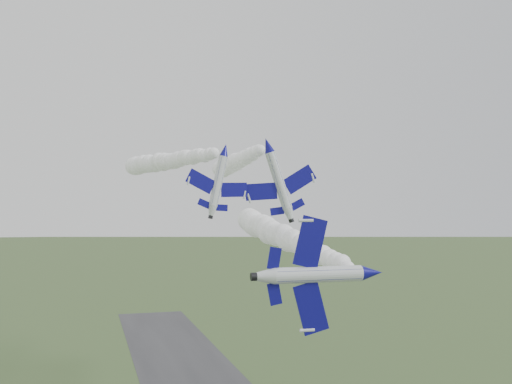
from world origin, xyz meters
TOP-DOWN VIEW (x-y plane):
  - jet_lead at (4.42, -11.42)m, footprint 4.07×13.95m
  - smoke_trail_jet_lead at (8.19, 28.25)m, footprint 9.01×72.57m
  - jet_pair_left at (-4.01, 18.47)m, footprint 9.48×11.53m
  - smoke_trail_jet_pair_left at (-8.45, 54.82)m, footprint 11.61×67.68m
  - jet_pair_right at (2.87, 18.99)m, footprint 10.99×13.70m
  - smoke_trail_jet_pair_right at (6.52, 52.47)m, footprint 10.38×59.84m

SIDE VIEW (x-z plane):
  - jet_lead at x=4.42m, z-range 25.98..37.49m
  - smoke_trail_jet_lead at x=8.19m, z-range 31.50..36.67m
  - jet_pair_left at x=-4.01m, z-range 45.76..49.08m
  - jet_pair_right at x=2.87m, z-range 46.27..50.66m
  - smoke_trail_jet_pair_left at x=-8.45m, z-range 46.61..51.17m
  - smoke_trail_jet_pair_right at x=6.52m, z-range 46.79..51.26m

